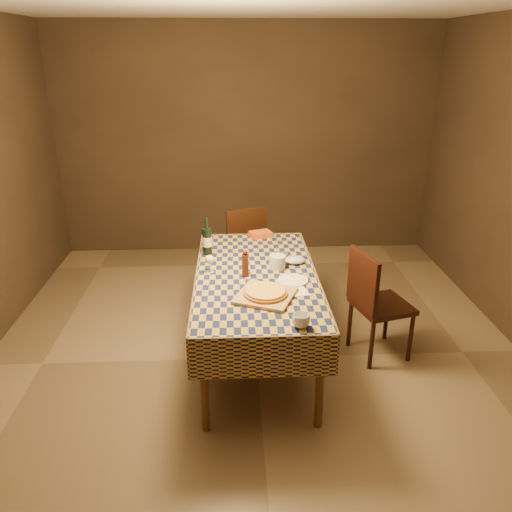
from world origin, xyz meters
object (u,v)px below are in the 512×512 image
at_px(chair_right, 374,299).
at_px(cutting_board, 265,296).
at_px(pizza, 265,292).
at_px(white_plate, 293,280).
at_px(bowl, 280,256).
at_px(chair_far, 242,244).
at_px(wine_bottle, 207,241).
at_px(dining_table, 256,283).

bearing_deg(chair_right, cutting_board, -156.05).
height_order(pizza, white_plate, pizza).
relative_size(bowl, chair_far, 0.14).
distance_m(cutting_board, bowl, 0.72).
height_order(bowl, chair_right, chair_right).
distance_m(bowl, chair_right, 0.84).
height_order(wine_bottle, chair_far, wine_bottle).
relative_size(dining_table, pizza, 4.47).
height_order(white_plate, chair_far, chair_far).
bearing_deg(white_plate, wine_bottle, 139.06).
distance_m(pizza, bowl, 0.72).
xyz_separation_m(wine_bottle, chair_right, (1.34, -0.42, -0.37)).
xyz_separation_m(dining_table, chair_right, (0.95, 0.01, -0.17)).
bearing_deg(bowl, cutting_board, -103.67).
distance_m(wine_bottle, white_plate, 0.88).
relative_size(bowl, wine_bottle, 0.40).
height_order(bowl, chair_far, chair_far).
relative_size(pizza, bowl, 3.23).
bearing_deg(wine_bottle, cutting_board, -61.94).
bearing_deg(wine_bottle, chair_far, 70.12).
bearing_deg(chair_right, dining_table, -179.53).
bearing_deg(pizza, cutting_board, 180.00).
height_order(bowl, wine_bottle, wine_bottle).
height_order(dining_table, cutting_board, cutting_board).
bearing_deg(white_plate, dining_table, 151.75).
distance_m(bowl, wine_bottle, 0.63).
relative_size(pizza, chair_right, 0.44).
distance_m(chair_far, chair_right, 1.65).
bearing_deg(bowl, white_plate, -83.07).
distance_m(cutting_board, chair_far, 1.71).
height_order(pizza, chair_far, chair_far).
bearing_deg(cutting_board, chair_right, 23.95).
bearing_deg(dining_table, chair_right, 0.47).
distance_m(pizza, chair_right, 1.03).
bearing_deg(white_plate, chair_far, 103.67).
bearing_deg(dining_table, bowl, 54.66).
xyz_separation_m(pizza, bowl, (0.17, 0.70, -0.02)).
bearing_deg(pizza, bowl, 76.33).
distance_m(cutting_board, pizza, 0.03).
bearing_deg(chair_far, cutting_board, -85.71).
relative_size(pizza, chair_far, 0.44).
bearing_deg(pizza, dining_table, 96.54).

